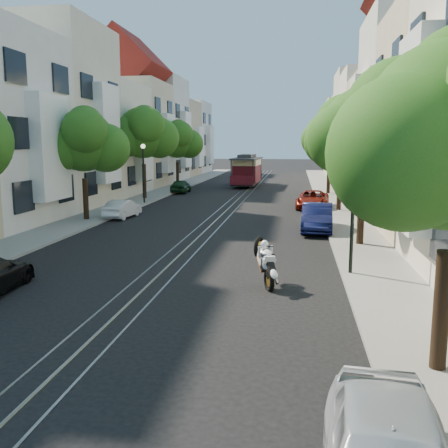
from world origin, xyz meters
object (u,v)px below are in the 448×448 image
at_px(tree_e_d, 331,137).
at_px(tree_w_c, 144,134).
at_px(tree_e_c, 342,139).
at_px(cable_car, 247,169).
at_px(tree_w_d, 178,141).
at_px(parked_car_w_far, 181,186).
at_px(lamp_west, 143,164).
at_px(parked_car_e_mid, 317,218).
at_px(tree_e_b, 366,133).
at_px(sportbike_rider, 265,260).
at_px(parked_car_w_mid, 122,209).
at_px(tree_w_b, 84,142).
at_px(parked_car_e_far, 313,200).
at_px(lamp_east, 354,190).

bearing_deg(tree_e_d, tree_w_c, -157.38).
distance_m(tree_e_c, cable_car, 20.04).
distance_m(tree_e_c, tree_w_d, 21.53).
relative_size(tree_e_c, parked_car_w_far, 1.87).
distance_m(lamp_west, parked_car_e_mid, 15.35).
bearing_deg(tree_e_b, lamp_west, 136.15).
bearing_deg(sportbike_rider, parked_car_w_far, 87.03).
bearing_deg(parked_car_w_mid, parked_car_w_far, -85.04).
bearing_deg(tree_w_b, parked_car_e_mid, -6.79).
bearing_deg(lamp_west, parked_car_w_mid, -83.90).
distance_m(tree_e_b, parked_car_e_mid, 5.61).
xyz_separation_m(lamp_west, parked_car_e_mid, (11.84, -9.53, -2.16)).
distance_m(tree_e_d, sportbike_rider, 29.11).
bearing_deg(parked_car_e_far, tree_w_c, 169.39).
bearing_deg(parked_car_w_mid, parked_car_e_mid, 169.95).
distance_m(parked_car_e_far, parked_car_w_mid, 12.64).
xyz_separation_m(parked_car_e_far, parked_car_w_mid, (-11.20, -5.85, -0.07)).
bearing_deg(sportbike_rider, cable_car, 75.45).
bearing_deg(tree_w_c, tree_e_b, -48.01).
bearing_deg(cable_car, tree_w_d, -159.02).
relative_size(tree_w_d, sportbike_rider, 3.66).
height_order(tree_e_c, sportbike_rider, tree_e_c).
height_order(tree_e_c, tree_w_b, tree_e_c).
height_order(lamp_west, parked_car_w_mid, lamp_west).
height_order(tree_w_b, parked_car_w_far, tree_w_b).
bearing_deg(lamp_east, tree_e_c, 86.56).
xyz_separation_m(lamp_west, cable_car, (5.80, 16.23, -1.11)).
relative_size(cable_car, parked_car_w_far, 2.21).
relative_size(tree_e_b, tree_e_d, 0.98).
height_order(lamp_east, parked_car_w_far, lamp_east).
distance_m(lamp_west, parked_car_w_far, 8.84).
bearing_deg(tree_w_d, lamp_east, -67.20).
distance_m(tree_e_b, parked_car_w_mid, 15.00).
bearing_deg(tree_e_c, parked_car_e_far, 141.32).
distance_m(tree_w_b, parked_car_e_mid, 13.29).
height_order(tree_e_c, cable_car, tree_e_c).
bearing_deg(tree_w_d, cable_car, 18.74).
bearing_deg(cable_car, tree_w_b, -103.07).
distance_m(tree_e_c, tree_w_b, 15.60).
xyz_separation_m(tree_e_c, cable_car, (-7.76, 18.25, -2.86)).
height_order(tree_e_c, parked_car_e_mid, tree_e_c).
distance_m(sportbike_rider, cable_car, 36.09).
bearing_deg(tree_e_d, cable_car, 136.94).
relative_size(lamp_east, cable_car, 0.54).
xyz_separation_m(tree_w_c, parked_car_w_mid, (1.54, -9.52, -4.54)).
height_order(tree_w_c, parked_car_w_far, tree_w_c).
xyz_separation_m(tree_e_d, parked_car_w_far, (-12.86, -0.45, -4.27)).
bearing_deg(lamp_east, tree_w_d, 112.80).
relative_size(tree_e_c, tree_w_c, 0.92).
distance_m(lamp_east, sportbike_rider, 3.75).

